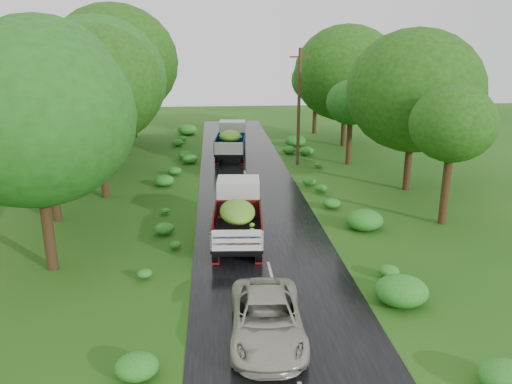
{
  "coord_description": "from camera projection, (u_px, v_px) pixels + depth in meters",
  "views": [
    {
      "loc": [
        -2.22,
        -14.9,
        9.16
      ],
      "look_at": [
        -0.09,
        9.75,
        1.7
      ],
      "focal_mm": 35.0,
      "sensor_mm": 36.0,
      "label": 1
    }
  ],
  "objects": [
    {
      "name": "car",
      "position": [
        267.0,
        319.0,
        15.88
      ],
      "size": [
        2.55,
        5.08,
        1.38
      ],
      "primitive_type": "imported",
      "rotation": [
        0.0,
        0.0,
        -0.05
      ],
      "color": "#AAA797",
      "rests_on": "road"
    },
    {
      "name": "road_lines",
      "position": [
        265.0,
        251.0,
        22.76
      ],
      "size": [
        0.12,
        69.6,
        0.0
      ],
      "color": "#BFB78C",
      "rests_on": "road"
    },
    {
      "name": "ground",
      "position": [
        283.0,
        321.0,
        17.04
      ],
      "size": [
        120.0,
        120.0,
        0.0
      ],
      "primitive_type": "plane",
      "color": "#17490F",
      "rests_on": "ground"
    },
    {
      "name": "truck_far",
      "position": [
        231.0,
        139.0,
        41.01
      ],
      "size": [
        2.85,
        6.57,
        2.68
      ],
      "rotation": [
        0.0,
        0.0,
        -0.1
      ],
      "color": "black",
      "rests_on": "ground"
    },
    {
      "name": "utility_pole",
      "position": [
        299.0,
        106.0,
        37.54
      ],
      "size": [
        1.54,
        0.24,
        8.77
      ],
      "rotation": [
        0.0,
        0.0,
        0.01
      ],
      "color": "#382616",
      "rests_on": "ground"
    },
    {
      "name": "road",
      "position": [
        267.0,
        260.0,
        21.81
      ],
      "size": [
        6.5,
        80.0,
        0.02
      ],
      "primitive_type": "cube",
      "color": "black",
      "rests_on": "ground"
    },
    {
      "name": "trees_right",
      "position": [
        365.0,
        86.0,
        38.16
      ],
      "size": [
        5.44,
        30.31,
        8.45
      ],
      "color": "black",
      "rests_on": "ground"
    },
    {
      "name": "trees_left",
      "position": [
        98.0,
        78.0,
        34.15
      ],
      "size": [
        6.08,
        34.28,
        9.6
      ],
      "color": "black",
      "rests_on": "ground"
    },
    {
      "name": "truck_near",
      "position": [
        238.0,
        212.0,
        23.58
      ],
      "size": [
        2.55,
        6.23,
        2.56
      ],
      "rotation": [
        0.0,
        0.0,
        -0.07
      ],
      "color": "black",
      "rests_on": "ground"
    },
    {
      "name": "shrubs",
      "position": [
        252.0,
        193.0,
        30.3
      ],
      "size": [
        11.9,
        44.0,
        0.7
      ],
      "color": "#19691D",
      "rests_on": "ground"
    }
  ]
}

